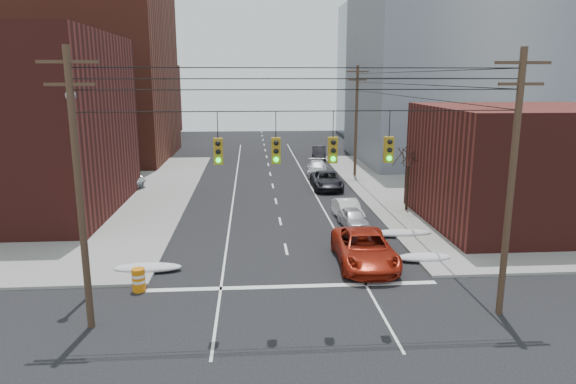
{
  "coord_description": "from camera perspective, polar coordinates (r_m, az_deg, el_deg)",
  "views": [
    {
      "loc": [
        -1.95,
        -16.54,
        9.85
      ],
      "look_at": [
        0.26,
        13.97,
        3.0
      ],
      "focal_mm": 32.0,
      "sensor_mm": 36.0,
      "label": 1
    }
  ],
  "objects": [
    {
      "name": "construction_barrel",
      "position": [
        25.41,
        -16.26,
        -9.32
      ],
      "size": [
        0.69,
        0.69,
        1.11
      ],
      "rotation": [
        0.0,
        0.0,
        0.1
      ],
      "color": "orange",
      "rests_on": "ground"
    },
    {
      "name": "utility_pole_right",
      "position": [
        22.53,
        23.59,
        1.16
      ],
      "size": [
        2.2,
        0.28,
        11.0
      ],
      "color": "#473323",
      "rests_on": "ground"
    },
    {
      "name": "parked_car_f",
      "position": [
        63.68,
        3.45,
        4.41
      ],
      "size": [
        2.2,
        4.91,
        1.56
      ],
      "primitive_type": "imported",
      "rotation": [
        0.0,
        0.0,
        -0.12
      ],
      "color": "black",
      "rests_on": "ground"
    },
    {
      "name": "street_light",
      "position": [
        24.16,
        -22.28,
        1.39
      ],
      "size": [
        0.44,
        0.44,
        9.32
      ],
      "color": "gray",
      "rests_on": "ground"
    },
    {
      "name": "lot_car_c",
      "position": [
        39.88,
        -25.26,
        -1.55
      ],
      "size": [
        5.67,
        3.31,
        1.54
      ],
      "primitive_type": "imported",
      "rotation": [
        0.0,
        0.0,
        1.8
      ],
      "color": "black",
      "rests_on": "sidewalk_nw"
    },
    {
      "name": "building_office",
      "position": [
        65.16,
        18.01,
        14.36
      ],
      "size": [
        22.0,
        20.0,
        25.0
      ],
      "primitive_type": "cube",
      "color": "gray",
      "rests_on": "ground"
    },
    {
      "name": "utility_pole_left",
      "position": [
        21.0,
        -22.22,
        0.51
      ],
      "size": [
        2.2,
        0.28,
        11.0
      ],
      "color": "#473323",
      "rests_on": "ground"
    },
    {
      "name": "sidewalk_ne",
      "position": [
        53.19,
        28.93,
        0.44
      ],
      "size": [
        40.0,
        40.0,
        0.15
      ],
      "primitive_type": "cube",
      "color": "gray",
      "rests_on": "ground"
    },
    {
      "name": "lot_car_a",
      "position": [
        43.99,
        -21.18,
        0.03
      ],
      "size": [
        4.71,
        1.96,
        1.52
      ],
      "primitive_type": "imported",
      "rotation": [
        0.0,
        0.0,
        1.49
      ],
      "color": "silver",
      "rests_on": "sidewalk_nw"
    },
    {
      "name": "parked_car_a",
      "position": [
        34.61,
        7.27,
        -2.89
      ],
      "size": [
        1.83,
        3.94,
        1.31
      ],
      "primitive_type": "imported",
      "rotation": [
        0.0,
        0.0,
        0.08
      ],
      "color": "silver",
      "rests_on": "ground"
    },
    {
      "name": "traffic_signals",
      "position": [
        19.8,
        1.84,
        4.83
      ],
      "size": [
        17.0,
        0.42,
        2.02
      ],
      "color": "black",
      "rests_on": "ground"
    },
    {
      "name": "parked_car_e",
      "position": [
        52.81,
        3.27,
        2.55
      ],
      "size": [
        1.7,
        3.78,
        1.26
      ],
      "primitive_type": "imported",
      "rotation": [
        0.0,
        0.0,
        -0.06
      ],
      "color": "maroon",
      "rests_on": "ground"
    },
    {
      "name": "parked_car_b",
      "position": [
        36.46,
        6.67,
        -2.0
      ],
      "size": [
        1.72,
        4.31,
        1.39
      ],
      "primitive_type": "imported",
      "rotation": [
        0.0,
        0.0,
        0.06
      ],
      "color": "silver",
      "rests_on": "ground"
    },
    {
      "name": "parked_car_c",
      "position": [
        46.37,
        4.31,
        1.3
      ],
      "size": [
        2.66,
        5.64,
        1.56
      ],
      "primitive_type": "imported",
      "rotation": [
        0.0,
        0.0,
        -0.01
      ],
      "color": "black",
      "rests_on": "ground"
    },
    {
      "name": "building_brick_far",
      "position": [
        93.76,
        -19.28,
        9.58
      ],
      "size": [
        22.0,
        18.0,
        12.0
      ],
      "primitive_type": "cube",
      "color": "#4E1B17",
      "rests_on": "ground"
    },
    {
      "name": "snow_nw",
      "position": [
        27.84,
        -15.32,
        -8.11
      ],
      "size": [
        3.5,
        1.08,
        0.42
      ],
      "primitive_type": "ellipsoid",
      "color": "silver",
      "rests_on": "ground"
    },
    {
      "name": "building_glass",
      "position": [
        90.35,
        12.89,
        13.05
      ],
      "size": [
        20.0,
        18.0,
        22.0
      ],
      "primitive_type": "cube",
      "color": "gray",
      "rests_on": "ground"
    },
    {
      "name": "bare_tree",
      "position": [
        39.05,
        13.13,
        1.17
      ],
      "size": [
        2.09,
        2.2,
        4.93
      ],
      "color": "black",
      "rests_on": "ground"
    },
    {
      "name": "lot_car_d",
      "position": [
        45.45,
        -25.47,
        -0.08
      ],
      "size": [
        4.26,
        2.85,
        1.35
      ],
      "primitive_type": "imported",
      "rotation": [
        0.0,
        0.0,
        1.22
      ],
      "color": "#B4B3B8",
      "rests_on": "sidewalk_nw"
    },
    {
      "name": "building_storefront",
      "position": [
        38.61,
        27.06,
        2.52
      ],
      "size": [
        16.0,
        12.0,
        8.0
      ],
      "primitive_type": "cube",
      "color": "#4E1B17",
      "rests_on": "ground"
    },
    {
      "name": "utility_pole_far",
      "position": [
        51.77,
        7.59,
        8.01
      ],
      "size": [
        2.2,
        0.28,
        11.0
      ],
      "color": "#473323",
      "rests_on": "ground"
    },
    {
      "name": "lot_car_b",
      "position": [
        48.79,
        -18.73,
        1.42
      ],
      "size": [
        6.22,
        4.41,
        1.57
      ],
      "primitive_type": "imported",
      "rotation": [
        0.0,
        0.0,
        1.22
      ],
      "color": "silver",
      "rests_on": "sidewalk_nw"
    },
    {
      "name": "parked_car_d",
      "position": [
        52.64,
        3.29,
        2.65
      ],
      "size": [
        2.66,
        5.38,
        1.5
      ],
      "primitive_type": "imported",
      "rotation": [
        0.0,
        0.0,
        -0.11
      ],
      "color": "#B4B3B8",
      "rests_on": "ground"
    },
    {
      "name": "red_pickup",
      "position": [
        27.94,
        8.49,
        -6.23
      ],
      "size": [
        3.1,
        6.45,
        1.77
      ],
      "primitive_type": "imported",
      "rotation": [
        0.0,
        0.0,
        -0.03
      ],
      "color": "#9C1F0E",
      "rests_on": "ground"
    },
    {
      "name": "snow_east_far",
      "position": [
        33.36,
        12.36,
        -4.47
      ],
      "size": [
        4.0,
        1.08,
        0.42
      ],
      "primitive_type": "ellipsoid",
      "color": "silver",
      "rests_on": "ground"
    },
    {
      "name": "snow_ne",
      "position": [
        29.3,
        14.84,
        -7.03
      ],
      "size": [
        3.0,
        1.08,
        0.42
      ],
      "primitive_type": "ellipsoid",
      "color": "silver",
      "rests_on": "ground"
    },
    {
      "name": "building_brick_tall",
      "position": [
        68.4,
        -23.91,
        15.91
      ],
      "size": [
        24.0,
        20.0,
        30.0
      ],
      "primitive_type": "cube",
      "color": "maroon",
      "rests_on": "ground"
    },
    {
      "name": "ground",
      "position": [
        19.35,
        2.34,
        -17.99
      ],
      "size": [
        160.0,
        160.0,
        0.0
      ],
      "primitive_type": "plane",
      "color": "black",
      "rests_on": "ground"
    }
  ]
}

